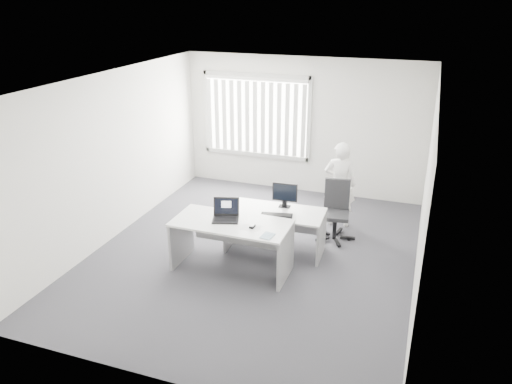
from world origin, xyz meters
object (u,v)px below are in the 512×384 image
(desk_far, at_px, (275,222))
(laptop, at_px, (225,211))
(monitor, at_px, (285,195))
(person, at_px, (340,184))
(desk_near, at_px, (231,235))
(office_chair, at_px, (335,221))

(desk_far, xyz_separation_m, laptop, (-0.54, -0.77, 0.43))
(desk_far, bearing_deg, monitor, 63.20)
(person, distance_m, laptop, 2.49)
(desk_near, height_order, laptop, laptop)
(desk_near, relative_size, desk_far, 1.10)
(office_chair, xyz_separation_m, monitor, (-0.74, -0.58, 0.60))
(desk_far, distance_m, laptop, 1.03)
(desk_near, distance_m, monitor, 1.18)
(person, bearing_deg, monitor, 54.01)
(desk_far, relative_size, monitor, 3.89)
(office_chair, distance_m, person, 0.72)
(office_chair, distance_m, laptop, 2.17)
(office_chair, xyz_separation_m, laptop, (-1.38, -1.55, 0.63))
(laptop, relative_size, monitor, 0.95)
(monitor, bearing_deg, desk_near, -121.88)
(office_chair, relative_size, monitor, 2.51)
(monitor, bearing_deg, laptop, -126.62)
(desk_near, bearing_deg, laptop, 168.98)
(desk_far, relative_size, laptop, 4.10)
(office_chair, bearing_deg, monitor, -149.77)
(desk_near, bearing_deg, office_chair, 51.24)
(laptop, bearing_deg, monitor, 39.84)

